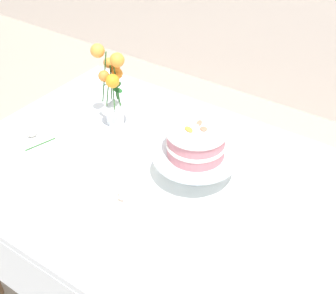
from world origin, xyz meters
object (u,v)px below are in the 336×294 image
object	(u,v)px
layer_cake	(196,140)
dining_table	(148,195)
flower_vase	(112,89)
fallen_rose	(32,132)
cake_stand	(195,158)
teacup	(109,192)

from	to	relation	value
layer_cake	dining_table	bearing A→B (deg)	-146.89
flower_vase	fallen_rose	distance (m)	0.36
flower_vase	dining_table	bearing A→B (deg)	-31.62
dining_table	cake_stand	world-z (taller)	cake_stand
dining_table	cake_stand	distance (m)	0.24
cake_stand	fallen_rose	bearing A→B (deg)	-166.18
dining_table	layer_cake	size ratio (longest dim) A/B	6.94
fallen_rose	cake_stand	bearing A→B (deg)	13.82
flower_vase	fallen_rose	bearing A→B (deg)	-128.52
cake_stand	layer_cake	bearing A→B (deg)	-73.94
cake_stand	flower_vase	distance (m)	0.46
cake_stand	flower_vase	size ratio (longest dim) A/B	0.86
flower_vase	teacup	size ratio (longest dim) A/B	2.62
layer_cake	fallen_rose	world-z (taller)	layer_cake
dining_table	teacup	size ratio (longest dim) A/B	10.88
cake_stand	flower_vase	bearing A→B (deg)	167.40
layer_cake	fallen_rose	xyz separation A→B (m)	(-0.64, -0.16, -0.14)
layer_cake	teacup	xyz separation A→B (m)	(-0.17, -0.25, -0.13)
dining_table	teacup	world-z (taller)	teacup
dining_table	cake_stand	size ratio (longest dim) A/B	4.83
flower_vase	teacup	xyz separation A→B (m)	(0.27, -0.35, -0.13)
dining_table	cake_stand	xyz separation A→B (m)	(0.14, 0.09, 0.17)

